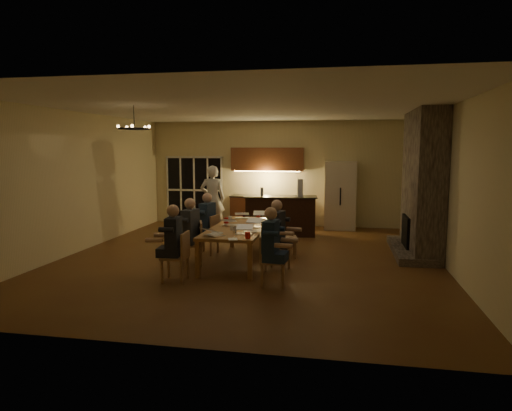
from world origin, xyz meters
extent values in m
plane|color=brown|center=(0.00, 0.00, 0.00)|extent=(9.00, 9.00, 0.00)
cube|color=beige|center=(0.00, 4.52, 1.60)|extent=(8.00, 0.04, 3.20)
cube|color=beige|center=(-4.02, 0.00, 1.60)|extent=(0.04, 9.00, 3.20)
cube|color=beige|center=(4.02, 0.00, 1.60)|extent=(0.04, 9.00, 3.20)
cube|color=white|center=(0.00, 0.00, 3.22)|extent=(8.00, 9.00, 0.04)
cube|color=black|center=(-2.70, 4.47, 1.05)|extent=(1.86, 0.08, 2.10)
cube|color=#73675A|center=(3.70, 1.20, 1.60)|extent=(0.58, 2.50, 3.20)
cube|color=beige|center=(1.90, 4.15, 1.00)|extent=(0.90, 0.68, 2.00)
cube|color=#B77449|center=(-0.14, -0.29, 0.38)|extent=(1.10, 2.79, 0.75)
cube|color=black|center=(0.30, 2.82, 0.54)|extent=(2.03, 0.86, 1.08)
imported|color=silver|center=(-1.69, 3.04, 0.95)|extent=(0.77, 0.58, 1.90)
torus|color=black|center=(-2.09, -0.99, 2.75)|extent=(0.64, 0.64, 0.03)
cylinder|color=white|center=(-0.19, -0.74, 0.80)|extent=(0.08, 0.08, 0.10)
cylinder|color=white|center=(-0.02, 0.21, 0.80)|extent=(0.08, 0.08, 0.10)
cylinder|color=white|center=(-0.53, 0.44, 0.80)|extent=(0.09, 0.09, 0.10)
cylinder|color=#B2120B|center=(0.28, -1.51, 0.81)|extent=(0.09, 0.09, 0.12)
cylinder|color=#B2120B|center=(-0.53, 0.08, 0.81)|extent=(0.10, 0.10, 0.12)
cylinder|color=#B2120B|center=(0.00, 1.10, 0.81)|extent=(0.09, 0.09, 0.12)
cylinder|color=#B2B2B7|center=(-0.07, -1.02, 0.81)|extent=(0.07, 0.07, 0.12)
cylinder|color=#3F0F0C|center=(-0.34, 1.04, 0.81)|extent=(0.07, 0.07, 0.12)
cylinder|color=white|center=(0.20, -0.87, 0.76)|extent=(0.27, 0.27, 0.02)
cylinder|color=white|center=(-0.39, -1.17, 0.76)|extent=(0.24, 0.24, 0.02)
cylinder|color=white|center=(0.24, 0.41, 0.76)|extent=(0.23, 0.23, 0.02)
cube|color=white|center=(0.04, -1.67, 0.76)|extent=(0.22, 0.27, 0.01)
cylinder|color=#99999E|center=(-0.21, 2.78, 1.20)|extent=(0.08, 0.08, 0.24)
cube|color=silver|center=(0.82, 2.90, 1.31)|extent=(0.17, 0.17, 0.47)
camera|label=1|loc=(1.93, -9.44, 2.36)|focal=32.00mm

